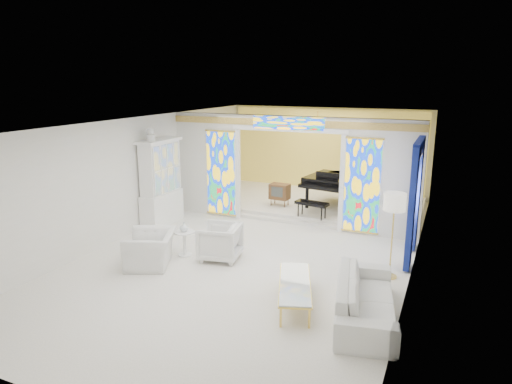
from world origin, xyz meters
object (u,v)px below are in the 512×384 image
at_px(armchair_left, 151,249).
at_px(coffee_table, 295,284).
at_px(armchair_right, 220,242).
at_px(grand_piano, 340,181).
at_px(sofa, 366,298).
at_px(tv_console, 280,192).
at_px(china_cabinet, 161,183).

height_order(armchair_left, coffee_table, armchair_left).
relative_size(armchair_right, grand_piano, 0.31).
height_order(armchair_left, grand_piano, grand_piano).
bearing_deg(armchair_left, sofa, 61.00).
xyz_separation_m(armchair_right, coffee_table, (2.22, -1.32, -0.03)).
height_order(sofa, coffee_table, sofa).
bearing_deg(armchair_right, tv_console, 171.16).
bearing_deg(china_cabinet, coffee_table, -31.03).
relative_size(china_cabinet, tv_console, 4.05).
bearing_deg(sofa, coffee_table, 78.65).
bearing_deg(grand_piano, armchair_right, -97.97).
relative_size(armchair_left, sofa, 0.46).
height_order(armchair_right, tv_console, tv_console).
bearing_deg(tv_console, armchair_left, -98.67).
distance_m(armchair_left, tv_console, 5.16).
height_order(china_cabinet, coffee_table, china_cabinet).
distance_m(armchair_right, sofa, 3.73).
xyz_separation_m(armchair_left, tv_console, (1.09, 5.04, 0.25)).
bearing_deg(china_cabinet, armchair_right, -31.35).
height_order(coffee_table, grand_piano, grand_piano).
distance_m(china_cabinet, armchair_right, 3.23).
bearing_deg(coffee_table, tv_console, 113.36).
relative_size(china_cabinet, armchair_left, 2.42).
distance_m(grand_piano, tv_console, 1.86).
relative_size(china_cabinet, coffee_table, 1.43).
distance_m(china_cabinet, sofa, 6.89).
relative_size(armchair_left, grand_piano, 0.39).
bearing_deg(china_cabinet, armchair_left, -60.03).
xyz_separation_m(sofa, tv_console, (-3.61, 5.46, 0.26)).
bearing_deg(tv_console, sofa, -52.97).
xyz_separation_m(china_cabinet, armchair_left, (1.46, -2.54, -0.80)).
height_order(china_cabinet, armchair_left, china_cabinet).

